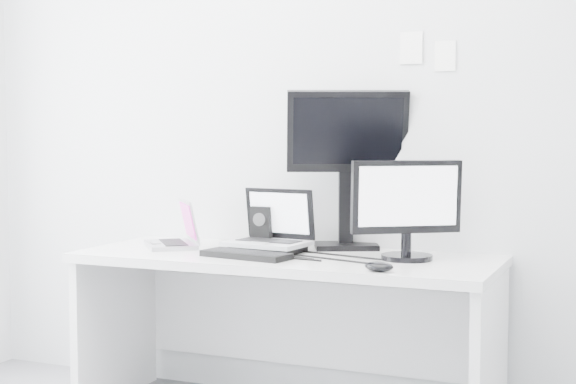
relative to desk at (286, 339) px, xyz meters
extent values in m
plane|color=silver|center=(0.00, 0.35, 0.99)|extent=(3.60, 0.00, 3.60)
cube|color=silver|center=(0.00, 0.00, 0.00)|extent=(1.80, 0.70, 0.73)
cube|color=#A6A6AA|center=(-0.58, 0.02, 0.48)|extent=(0.37, 0.38, 0.23)
cube|color=black|center=(-0.18, 0.17, 0.46)|extent=(0.12, 0.12, 0.19)
cube|color=#A7A9AE|center=(-0.10, 0.04, 0.51)|extent=(0.37, 0.30, 0.28)
cube|color=black|center=(0.18, 0.28, 0.73)|extent=(0.57, 0.40, 0.73)
cube|color=black|center=(0.52, 0.06, 0.58)|extent=(0.50, 0.44, 0.42)
cube|color=black|center=(-0.11, -0.15, 0.38)|extent=(0.40, 0.20, 0.03)
ellipsoid|color=black|center=(0.50, -0.27, 0.38)|extent=(0.13, 0.09, 0.04)
cube|color=white|center=(0.45, 0.34, 1.26)|extent=(0.10, 0.00, 0.14)
cube|color=white|center=(0.60, 0.34, 1.22)|extent=(0.09, 0.00, 0.13)
camera|label=1|loc=(1.43, -3.33, 0.89)|focal=53.38mm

